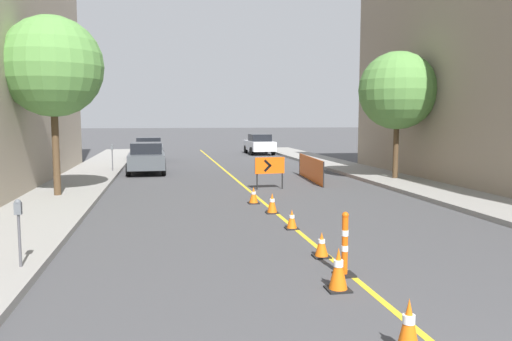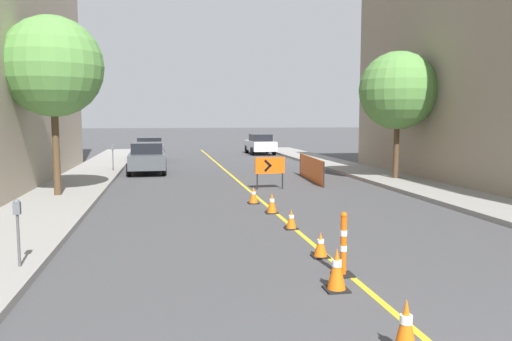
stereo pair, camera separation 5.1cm
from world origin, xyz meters
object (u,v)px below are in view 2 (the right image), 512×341
Objects in this scene: delineator_post_front at (343,248)px; parked_car_curb_far at (260,144)px; traffic_cone_fifth at (272,203)px; arrow_barricade_primary at (270,167)px; parked_car_curb_mid at (150,149)px; traffic_cone_fourth at (291,219)px; street_tree_right_near at (398,91)px; traffic_cone_farthest at (253,195)px; parking_meter_far_curb at (113,152)px; traffic_cone_nearest at (406,327)px; traffic_cone_second at (337,269)px; traffic_cone_third at (321,245)px; parked_car_curb_near at (147,158)px; street_tree_left_near at (53,67)px; parking_meter_near_curb at (17,219)px.

delineator_post_front is 0.27× the size of parked_car_curb_far.
arrow_barricade_primary reaches higher than traffic_cone_fifth.
parked_car_curb_mid reaches higher than arrow_barricade_primary.
street_tree_right_near is (7.04, 8.60, 3.79)m from traffic_cone_fourth.
parked_car_curb_mid is at bearing 102.39° from traffic_cone_farthest.
arrow_barricade_primary is (1.00, 5.01, 0.61)m from traffic_cone_fifth.
parking_meter_far_curb is (-5.77, 14.14, 0.86)m from traffic_cone_fourth.
parked_car_curb_mid is at bearing 99.15° from delineator_post_front.
traffic_cone_farthest is (-0.24, 1.79, -0.03)m from traffic_cone_fifth.
traffic_cone_second reaches higher than traffic_cone_nearest.
parked_car_curb_near is at bearing 103.38° from traffic_cone_third.
delineator_post_front is 0.87× the size of parking_meter_far_curb.
traffic_cone_nearest is 1.26× the size of traffic_cone_farthest.
parked_car_curb_mid and parked_car_curb_far have the same top height.
parked_car_curb_mid is at bearing 97.53° from traffic_cone_nearest.
street_tree_left_near is (-7.83, -1.11, 3.66)m from arrow_barricade_primary.
traffic_cone_fourth is (0.41, 4.58, -0.11)m from traffic_cone_second.
parking_meter_near_curb is 0.20× the size of street_tree_left_near.
delineator_post_front is (0.24, -7.84, 0.23)m from traffic_cone_farthest.
parking_meter_near_curb is at bearing -110.13° from parked_car_curb_far.
parked_car_curb_mid reaches higher than parking_meter_near_curb.
parked_car_curb_mid is 9.95m from parked_car_curb_far.
traffic_cone_nearest is 1.34× the size of traffic_cone_third.
street_tree_right_near is (2.72, -18.13, 3.24)m from parked_car_curb_far.
traffic_cone_fourth is 0.12× the size of parked_car_curb_mid.
parking_meter_far_curb is (-6.73, 6.95, 0.20)m from arrow_barricade_primary.
traffic_cone_third is 6.61m from traffic_cone_farthest.
arrow_barricade_primary is (0.97, 7.19, 0.66)m from traffic_cone_fourth.
parked_car_curb_mid reaches higher than traffic_cone_second.
traffic_cone_farthest is 0.48× the size of delineator_post_front.
arrow_barricade_primary is 8.72m from street_tree_left_near.
parked_car_curb_mid is at bearing 86.09° from parking_meter_near_curb.
arrow_barricade_primary is (1.00, 11.06, 0.40)m from delineator_post_front.
traffic_cone_farthest is at bearing 89.50° from traffic_cone_nearest.
traffic_cone_third is 0.44× the size of delineator_post_front.
street_tree_left_near is (-2.75, -15.37, 3.77)m from parked_car_curb_mid.
traffic_cone_nearest is 0.54× the size of arrow_barricade_primary.
parking_meter_far_curb is at bearing 90.00° from parking_meter_near_curb.
traffic_cone_second is 1.18× the size of traffic_cone_fifth.
traffic_cone_farthest is at bearing -70.67° from parked_car_curb_near.
traffic_cone_third is 1.25m from delineator_post_front.
parking_meter_far_curb reaches higher than traffic_cone_second.
traffic_cone_third is at bearing -100.56° from arrow_barricade_primary.
parked_car_curb_far is 3.52× the size of parking_meter_near_curb.
traffic_cone_farthest is at bearing -102.66° from parked_car_curb_far.
parked_car_curb_far is (4.60, 22.75, 0.53)m from traffic_cone_farthest.
traffic_cone_nearest is 14.15m from arrow_barricade_primary.
parking_meter_far_curb reaches higher than delineator_post_front.
street_tree_left_near reaches higher than traffic_cone_third.
parked_car_curb_near is at bearing 102.58° from delineator_post_front.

